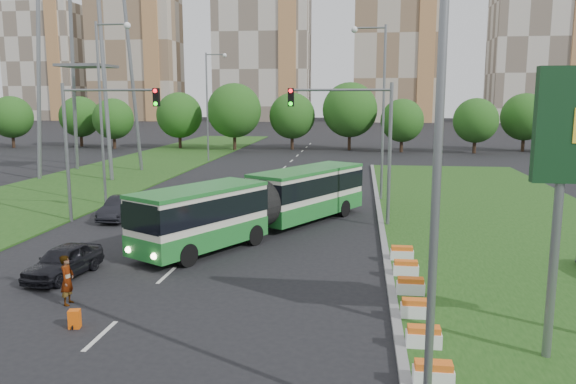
# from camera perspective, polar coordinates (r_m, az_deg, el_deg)

# --- Properties ---
(ground) EXTENTS (360.00, 360.00, 0.00)m
(ground) POSITION_cam_1_polar(r_m,az_deg,el_deg) (23.01, -5.07, -8.69)
(ground) COLOR black
(ground) RESTS_ON ground
(grass_median) EXTENTS (14.00, 60.00, 0.15)m
(grass_median) POSITION_cam_1_polar(r_m,az_deg,el_deg) (31.28, 22.44, -4.32)
(grass_median) COLOR #1D4714
(grass_median) RESTS_ON ground
(median_kerb) EXTENTS (0.30, 60.00, 0.18)m
(median_kerb) POSITION_cam_1_polar(r_m,az_deg,el_deg) (30.20, 9.58, -4.16)
(median_kerb) COLOR gray
(median_kerb) RESTS_ON ground
(left_verge) EXTENTS (12.00, 110.00, 0.10)m
(left_verge) POSITION_cam_1_polar(r_m,az_deg,el_deg) (52.12, -18.65, 1.22)
(left_verge) COLOR #1D4714
(left_verge) RESTS_ON ground
(lane_markings) EXTENTS (0.20, 100.00, 0.01)m
(lane_markings) POSITION_cam_1_polar(r_m,az_deg,el_deg) (42.66, -3.26, -0.13)
(lane_markings) COLOR silver
(lane_markings) RESTS_ON ground
(flower_planters) EXTENTS (1.10, 11.50, 0.60)m
(flower_planters) POSITION_cam_1_polar(r_m,az_deg,el_deg) (20.10, 12.61, -10.29)
(flower_planters) COLOR white
(flower_planters) RESTS_ON grass_median
(traffic_mast_median) EXTENTS (5.76, 0.32, 8.00)m
(traffic_mast_median) POSITION_cam_1_polar(r_m,az_deg,el_deg) (31.38, 7.39, 6.14)
(traffic_mast_median) COLOR slate
(traffic_mast_median) RESTS_ON ground
(traffic_mast_left) EXTENTS (5.76, 0.32, 8.00)m
(traffic_mast_left) POSITION_cam_1_polar(r_m,az_deg,el_deg) (33.95, -19.28, 5.94)
(traffic_mast_left) COLOR slate
(traffic_mast_left) RESTS_ON ground
(street_lamps) EXTENTS (36.00, 60.00, 12.00)m
(street_lamps) POSITION_cam_1_polar(r_m,az_deg,el_deg) (32.30, -6.64, 7.40)
(street_lamps) COLOR slate
(street_lamps) RESTS_ON ground
(tree_line) EXTENTS (120.00, 8.00, 9.00)m
(tree_line) POSITION_cam_1_polar(r_m,az_deg,el_deg) (76.55, 11.36, 7.41)
(tree_line) COLOR #1D4913
(tree_line) RESTS_ON ground
(apartment_tower_west) EXTENTS (26.00, 15.00, 48.00)m
(apartment_tower_west) POSITION_cam_1_polar(r_m,az_deg,el_deg) (185.75, -15.24, 14.49)
(apartment_tower_west) COLOR #B8AA94
(apartment_tower_west) RESTS_ON ground
(apartment_tower_cwest) EXTENTS (28.00, 15.00, 52.00)m
(apartment_tower_cwest) POSITION_cam_1_polar(r_m,az_deg,el_deg) (174.90, -2.59, 15.79)
(apartment_tower_cwest) COLOR beige
(apartment_tower_cwest) RESTS_ON ground
(apartment_tower_ceast) EXTENTS (25.00, 15.00, 50.00)m
(apartment_tower_ceast) POSITION_cam_1_polar(r_m,az_deg,el_deg) (172.55, 11.12, 15.37)
(apartment_tower_ceast) COLOR #B8AA94
(apartment_tower_ceast) RESTS_ON ground
(apartment_tower_east) EXTENTS (27.00, 15.00, 47.00)m
(apartment_tower_east) POSITION_cam_1_polar(r_m,az_deg,el_deg) (179.27, 24.36, 14.01)
(apartment_tower_east) COLOR beige
(apartment_tower_east) RESTS_ON ground
(midrise_west) EXTENTS (22.00, 14.00, 36.00)m
(midrise_west) POSITION_cam_1_polar(r_m,az_deg,el_deg) (198.55, -23.36, 11.97)
(midrise_west) COLOR beige
(midrise_west) RESTS_ON ground
(articulated_bus) EXTENTS (2.55, 16.35, 2.69)m
(articulated_bus) POSITION_cam_1_polar(r_m,az_deg,el_deg) (30.04, -3.03, -1.07)
(articulated_bus) COLOR beige
(articulated_bus) RESTS_ON ground
(car_left_near) EXTENTS (2.05, 4.04, 1.32)m
(car_left_near) POSITION_cam_1_polar(r_m,az_deg,el_deg) (24.61, -21.84, -6.54)
(car_left_near) COLOR black
(car_left_near) RESTS_ON ground
(car_left_far) EXTENTS (1.52, 4.16, 1.36)m
(car_left_far) POSITION_cam_1_polar(r_m,az_deg,el_deg) (34.96, -16.58, -1.55)
(car_left_far) COLOR black
(car_left_far) RESTS_ON ground
(pedestrian) EXTENTS (0.47, 0.68, 1.78)m
(pedestrian) POSITION_cam_1_polar(r_m,az_deg,el_deg) (21.34, -21.51, -8.32)
(pedestrian) COLOR gray
(pedestrian) RESTS_ON ground
(shopping_trolley) EXTENTS (0.35, 0.37, 0.59)m
(shopping_trolley) POSITION_cam_1_polar(r_m,az_deg,el_deg) (19.38, -20.87, -11.97)
(shopping_trolley) COLOR #DA530B
(shopping_trolley) RESTS_ON ground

